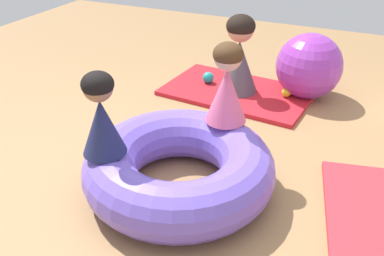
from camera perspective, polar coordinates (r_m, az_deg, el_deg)
name	(u,v)px	position (r m, az deg, el deg)	size (l,w,h in m)	color
ground_plane	(197,185)	(2.87, 0.65, -7.55)	(8.00, 8.00, 0.00)	#9E7549
gym_mat_front	(237,92)	(4.11, 6.01, 4.78)	(1.34, 0.82, 0.04)	red
inflatable_cushion	(179,168)	(2.73, -1.74, -5.27)	(1.22, 1.22, 0.34)	#7056D1
child_in_pink	(227,84)	(2.80, 4.66, 5.86)	(0.31, 0.31, 0.54)	#E5608E
child_in_navy	(101,115)	(2.49, -11.99, 1.73)	(0.26, 0.26, 0.51)	navy
adult_seated	(239,55)	(3.97, 6.29, 9.62)	(0.49, 0.49, 0.72)	#4C4751
play_ball_yellow	(287,92)	(4.02, 12.45, 4.66)	(0.09, 0.09, 0.09)	yellow
play_ball_blue	(233,72)	(4.41, 5.42, 7.45)	(0.08, 0.08, 0.08)	blue
play_ball_teal	(208,78)	(4.22, 2.16, 6.71)	(0.11, 0.11, 0.11)	teal
exercise_ball_large	(309,66)	(4.07, 15.27, 7.91)	(0.60, 0.60, 0.60)	purple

